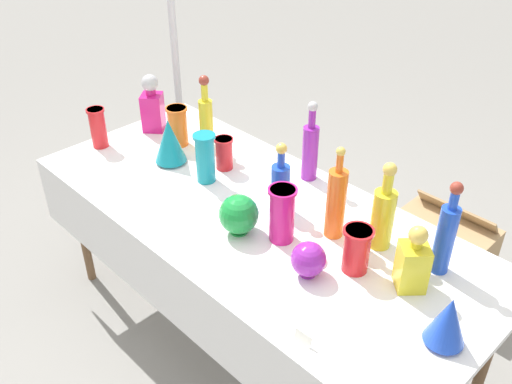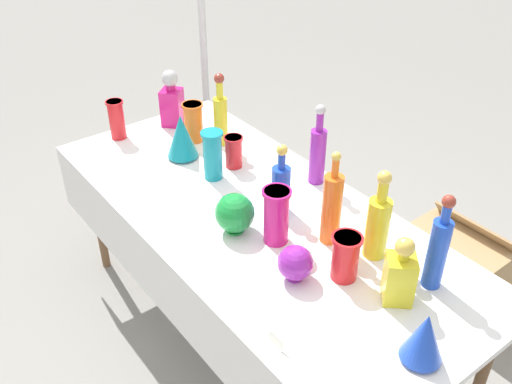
{
  "view_description": "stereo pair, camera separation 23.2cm",
  "coord_description": "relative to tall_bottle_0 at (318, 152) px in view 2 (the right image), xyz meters",
  "views": [
    {
      "loc": [
        1.38,
        -1.35,
        2.16
      ],
      "look_at": [
        0.0,
        0.0,
        0.86
      ],
      "focal_mm": 40.0,
      "sensor_mm": 36.0,
      "label": 1
    },
    {
      "loc": [
        1.53,
        -1.17,
        2.16
      ],
      "look_at": [
        0.0,
        0.0,
        0.86
      ],
      "focal_mm": 40.0,
      "sensor_mm": 36.0,
      "label": 2
    }
  ],
  "objects": [
    {
      "name": "ground_plane",
      "position": [
        0.02,
        -0.36,
        -0.91
      ],
      "size": [
        40.0,
        40.0,
        0.0
      ],
      "primitive_type": "plane",
      "color": "gray"
    },
    {
      "name": "display_table",
      "position": [
        0.02,
        -0.4,
        -0.21
      ],
      "size": [
        2.09,
        0.91,
        0.76
      ],
      "color": "white",
      "rests_on": "ground"
    },
    {
      "name": "tall_bottle_0",
      "position": [
        0.0,
        0.0,
        0.0
      ],
      "size": [
        0.07,
        0.07,
        0.38
      ],
      "color": "purple",
      "rests_on": "display_table"
    },
    {
      "name": "tall_bottle_1",
      "position": [
        0.75,
        -0.13,
        0.01
      ],
      "size": [
        0.07,
        0.07,
        0.38
      ],
      "color": "blue",
      "rests_on": "display_table"
    },
    {
      "name": "tall_bottle_2",
      "position": [
        -0.55,
        -0.14,
        0.0
      ],
      "size": [
        0.07,
        0.07,
        0.37
      ],
      "color": "yellow",
      "rests_on": "display_table"
    },
    {
      "name": "tall_bottle_3",
      "position": [
        0.51,
        -0.17,
        -0.01
      ],
      "size": [
        0.09,
        0.09,
        0.37
      ],
      "color": "yellow",
      "rests_on": "display_table"
    },
    {
      "name": "tall_bottle_4",
      "position": [
        0.34,
        -0.25,
        0.01
      ],
      "size": [
        0.08,
        0.08,
        0.39
      ],
      "color": "orange",
      "rests_on": "display_table"
    },
    {
      "name": "tall_bottle_5",
      "position": [
        0.08,
        -0.27,
        -0.03
      ],
      "size": [
        0.08,
        0.08,
        0.31
      ],
      "color": "blue",
      "rests_on": "display_table"
    },
    {
      "name": "square_decanter_0",
      "position": [
        -0.88,
        -0.22,
        -0.01
      ],
      "size": [
        0.15,
        0.15,
        0.3
      ],
      "color": "#C61972",
      "rests_on": "display_table"
    },
    {
      "name": "square_decanter_1",
      "position": [
        0.72,
        -0.29,
        -0.04
      ],
      "size": [
        0.14,
        0.14,
        0.26
      ],
      "color": "yellow",
      "rests_on": "display_table"
    },
    {
      "name": "slender_vase_0",
      "position": [
        0.53,
        -0.35,
        -0.05
      ],
      "size": [
        0.11,
        0.11,
        0.18
      ],
      "color": "red",
      "rests_on": "display_table"
    },
    {
      "name": "slender_vase_1",
      "position": [
        -0.31,
        -0.35,
        -0.03
      ],
      "size": [
        0.1,
        0.1,
        0.23
      ],
      "color": "teal",
      "rests_on": "display_table"
    },
    {
      "name": "slender_vase_2",
      "position": [
        0.22,
        -0.41,
        -0.03
      ],
      "size": [
        0.11,
        0.11,
        0.23
      ],
      "color": "#C61972",
      "rests_on": "display_table"
    },
    {
      "name": "slender_vase_3",
      "position": [
        -0.66,
        -0.23,
        -0.04
      ],
      "size": [
        0.11,
        0.11,
        0.2
      ],
      "color": "orange",
      "rests_on": "display_table"
    },
    {
      "name": "slender_vase_4",
      "position": [
        -0.33,
        -0.22,
        -0.07
      ],
      "size": [
        0.09,
        0.09,
        0.15
      ],
      "color": "red",
      "rests_on": "display_table"
    },
    {
      "name": "slender_vase_5",
      "position": [
        -0.92,
        -0.52,
        -0.04
      ],
      "size": [
        0.09,
        0.09,
        0.2
      ],
      "color": "red",
      "rests_on": "display_table"
    },
    {
      "name": "fluted_vase_0",
      "position": [
        -0.55,
        -0.36,
        -0.04
      ],
      "size": [
        0.15,
        0.15,
        0.22
      ],
      "color": "teal",
      "rests_on": "display_table"
    },
    {
      "name": "fluted_vase_1",
      "position": [
        0.94,
        -0.43,
        -0.05
      ],
      "size": [
        0.13,
        0.13,
        0.18
      ],
      "color": "blue",
      "rests_on": "display_table"
    },
    {
      "name": "round_bowl_0",
      "position": [
        0.07,
        -0.5,
        -0.06
      ],
      "size": [
        0.16,
        0.16,
        0.17
      ],
      "color": "#198C38",
      "rests_on": "display_table"
    },
    {
      "name": "round_bowl_1",
      "position": [
        0.43,
        -0.5,
        -0.08
      ],
      "size": [
        0.13,
        0.13,
        0.14
      ],
      "color": "purple",
      "rests_on": "display_table"
    },
    {
      "name": "price_tag_left",
      "position": [
        0.63,
        -0.75,
        -0.13
      ],
      "size": [
        0.06,
        0.02,
        0.04
      ],
      "primitive_type": "cube",
      "rotation": [
        -0.21,
        0.0,
        0.05
      ],
      "color": "white",
      "rests_on": "display_table"
    },
    {
      "name": "cardboard_box_behind_left",
      "position": [
        0.42,
        0.6,
        -0.71
      ],
      "size": [
        0.49,
        0.36,
        0.48
      ],
      "color": "tan",
      "rests_on": "ground"
    },
    {
      "name": "canopy_pole",
      "position": [
        -1.3,
        0.25,
        0.11
      ],
      "size": [
        0.18,
        0.18,
        2.57
      ],
      "color": "silver",
      "rests_on": "ground"
    }
  ]
}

